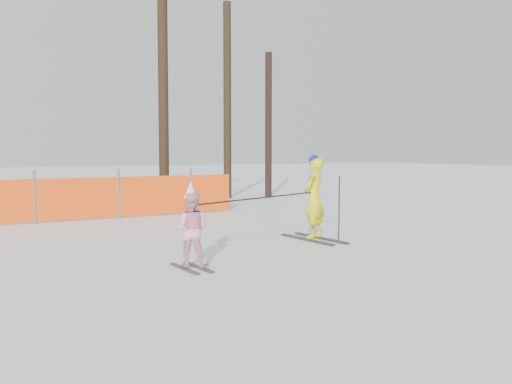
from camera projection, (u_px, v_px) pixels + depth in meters
ground at (272, 256)px, 9.17m from camera, size 120.00×120.00×0.00m
adult at (314, 198)px, 10.78m from camera, size 0.67×1.56×1.61m
child at (191, 229)px, 8.10m from camera, size 0.66×0.87×1.26m
ski_poles at (285, 201)px, 9.83m from camera, size 3.50×1.15×1.22m
tree_trunks at (211, 104)px, 19.34m from camera, size 4.73×1.73×7.01m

